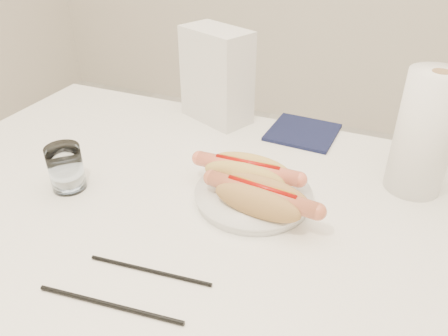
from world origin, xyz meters
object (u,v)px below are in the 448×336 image
at_px(plate, 253,197).
at_px(hotdog_left, 247,172).
at_px(hotdog_right, 261,198).
at_px(paper_towel_roll, 425,134).
at_px(water_glass, 66,168).
at_px(table, 194,228).
at_px(napkin_box, 217,76).

distance_m(plate, hotdog_left, 0.05).
xyz_separation_m(hotdog_right, paper_towel_roll, (0.24, 0.20, 0.07)).
bearing_deg(water_glass, plate, 16.23).
distance_m(table, water_glass, 0.27).
distance_m(napkin_box, paper_towel_roll, 0.49).
relative_size(hotdog_left, hotdog_right, 0.98).
xyz_separation_m(hotdog_left, paper_towel_roll, (0.29, 0.14, 0.07)).
height_order(table, napkin_box, napkin_box).
bearing_deg(water_glass, paper_towel_roll, 23.21).
distance_m(table, paper_towel_roll, 0.46).
bearing_deg(hotdog_right, paper_towel_roll, 47.52).
height_order(table, water_glass, water_glass).
height_order(hotdog_right, paper_towel_roll, paper_towel_roll).
distance_m(hotdog_right, paper_towel_roll, 0.32).
height_order(table, paper_towel_roll, paper_towel_roll).
height_order(table, hotdog_left, hotdog_left).
bearing_deg(paper_towel_roll, plate, -148.83).
distance_m(hotdog_left, hotdog_right, 0.08).
bearing_deg(plate, water_glass, -163.77).
bearing_deg(plate, napkin_box, 124.41).
relative_size(table, napkin_box, 5.35).
distance_m(hotdog_left, napkin_box, 0.34).
bearing_deg(hotdog_left, table, -136.49).
distance_m(water_glass, napkin_box, 0.43).
distance_m(water_glass, paper_towel_roll, 0.66).
bearing_deg(napkin_box, hotdog_left, -32.57).
relative_size(water_glass, paper_towel_roll, 0.38).
height_order(napkin_box, paper_towel_roll, paper_towel_roll).
xyz_separation_m(table, hotdog_right, (0.13, 0.01, 0.10)).
xyz_separation_m(plate, water_glass, (-0.34, -0.10, 0.04)).
height_order(water_glass, paper_towel_roll, paper_towel_roll).
relative_size(hotdog_right, paper_towel_roll, 0.87).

